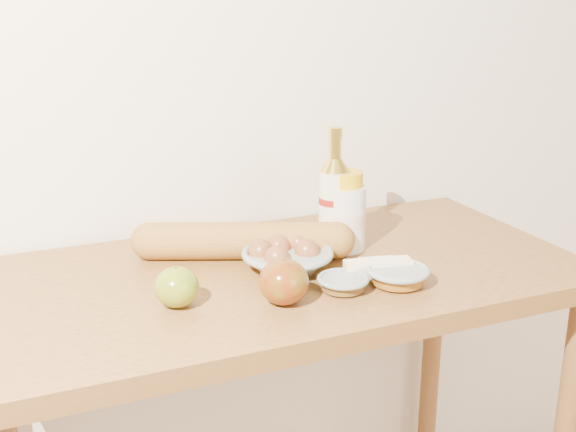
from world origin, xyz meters
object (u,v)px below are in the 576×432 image
Objects in this scene: cream_bottle at (345,214)px; baguette at (243,241)px; table at (282,325)px; egg_bowl at (287,257)px; bourbon_bottle at (334,201)px.

cream_bottle is 0.37× the size of baguette.
baguette reaches higher than table.
egg_bowl is 0.46× the size of baguette.
table is 4.56× the size of bourbon_bottle.
cream_bottle is at bearing 14.07° from baguette.
egg_bowl is at bearing -30.83° from table.
cream_bottle is (0.02, -0.01, -0.03)m from bourbon_bottle.
bourbon_bottle is (0.15, 0.06, 0.23)m from table.
bourbon_bottle is 0.58× the size of baguette.
egg_bowl is (0.01, -0.00, 0.15)m from table.
table is at bearing -37.50° from baguette.
bourbon_bottle reaches higher than table.
cream_bottle is 0.22m from baguette.
cream_bottle is (0.17, 0.06, 0.20)m from table.
baguette is (-0.06, 0.09, 0.01)m from egg_bowl.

